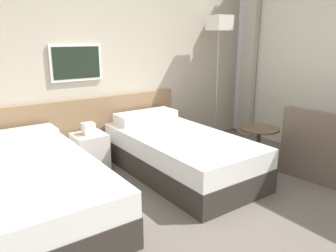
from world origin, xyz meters
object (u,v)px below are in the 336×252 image
at_px(bed_near_door, 37,188).
at_px(nightstand, 90,150).
at_px(armchair, 324,152).
at_px(bed_near_window, 179,153).
at_px(side_table, 259,139).
at_px(floor_lamp, 219,33).

distance_m(bed_near_door, nightstand, 1.10).
distance_m(nightstand, armchair, 2.81).
height_order(bed_near_door, bed_near_window, same).
bearing_deg(side_table, nightstand, 147.88).
distance_m(bed_near_window, nightstand, 1.10).
bearing_deg(armchair, bed_near_door, 63.85).
bearing_deg(floor_lamp, bed_near_door, -167.04).
relative_size(bed_near_door, bed_near_window, 1.00).
xyz_separation_m(nightstand, side_table, (1.79, -1.12, 0.11)).
bearing_deg(side_table, bed_near_door, 171.74).
xyz_separation_m(bed_near_door, armchair, (3.00, -1.03, 0.02)).
relative_size(bed_near_window, armchair, 2.33).
distance_m(bed_near_window, floor_lamp, 1.95).
bearing_deg(nightstand, bed_near_door, -137.58).
distance_m(floor_lamp, side_table, 1.67).
height_order(nightstand, side_table, nightstand).
xyz_separation_m(bed_near_window, side_table, (0.97, -0.38, 0.09)).
xyz_separation_m(bed_near_window, nightstand, (-0.82, 0.74, -0.02)).
distance_m(bed_near_door, armchair, 3.17).
xyz_separation_m(floor_lamp, armchair, (0.16, -1.68, -1.36)).
xyz_separation_m(floor_lamp, side_table, (-0.24, -1.03, -1.29)).
height_order(bed_near_door, floor_lamp, floor_lamp).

